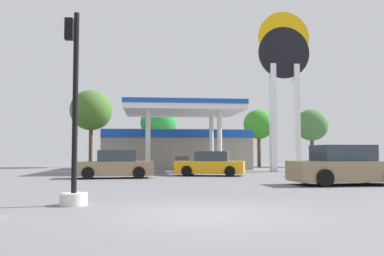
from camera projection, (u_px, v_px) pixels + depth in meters
ground_plane at (201, 214)px, 9.13m from camera, size 90.00×90.00×0.00m
gas_station at (176, 146)px, 34.71m from camera, size 11.96×13.01×4.75m
station_pole_sign at (284, 70)px, 30.55m from camera, size 3.80×0.56×11.74m
car_0 at (114, 165)px, 22.06m from camera, size 4.30×2.23×1.48m
car_1 at (346, 167)px, 17.37m from camera, size 4.71×2.26×1.66m
car_2 at (339, 165)px, 23.24m from camera, size 4.26×2.10×1.49m
car_3 at (210, 165)px, 24.46m from camera, size 4.30×2.73×1.43m
traffic_signal_0 at (74, 144)px, 10.68m from camera, size 0.69×0.70×4.98m
tree_1 at (91, 110)px, 39.30m from camera, size 3.96×3.96×7.27m
tree_2 at (159, 123)px, 39.60m from camera, size 3.45×3.45×5.76m
tree_3 at (259, 125)px, 39.74m from camera, size 2.89×2.89×5.48m
tree_4 at (312, 125)px, 40.57m from camera, size 3.20×3.20×5.61m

